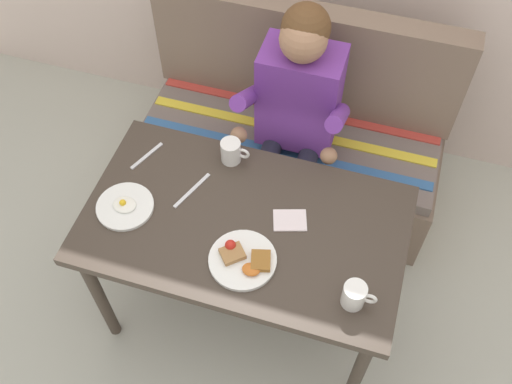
{
  "coord_description": "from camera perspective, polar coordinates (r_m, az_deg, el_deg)",
  "views": [
    {
      "loc": [
        0.38,
        -1.11,
        2.55
      ],
      "look_at": [
        0.0,
        0.15,
        0.72
      ],
      "focal_mm": 40.91,
      "sensor_mm": 36.0,
      "label": 1
    }
  ],
  "objects": [
    {
      "name": "plate_eggs",
      "position": [
        2.24,
        -12.69,
        -1.36
      ],
      "size": [
        0.22,
        0.22,
        0.04
      ],
      "color": "white",
      "rests_on": "table"
    },
    {
      "name": "knife",
      "position": [
        2.25,
        -6.28,
        0.16
      ],
      "size": [
        0.09,
        0.19,
        0.0
      ],
      "primitive_type": "cube",
      "rotation": [
        0.0,
        0.0,
        -0.37
      ],
      "color": "silver",
      "rests_on": "table"
    },
    {
      "name": "fork",
      "position": [
        2.38,
        -10.63,
        3.5
      ],
      "size": [
        0.08,
        0.16,
        0.0
      ],
      "primitive_type": "cube",
      "rotation": [
        0.0,
        0.0,
        -0.4
      ],
      "color": "silver",
      "rests_on": "table"
    },
    {
      "name": "coffee_mug_second",
      "position": [
        2.3,
        -2.43,
        4.02
      ],
      "size": [
        0.12,
        0.08,
        0.1
      ],
      "color": "white",
      "rests_on": "table"
    },
    {
      "name": "couch",
      "position": [
        2.92,
        3.54,
        4.89
      ],
      "size": [
        1.44,
        0.56,
        1.0
      ],
      "color": "#776151",
      "rests_on": "ground"
    },
    {
      "name": "person",
      "position": [
        2.5,
        3.85,
        7.91
      ],
      "size": [
        0.45,
        0.61,
        1.21
      ],
      "color": "#6C3292",
      "rests_on": "ground"
    },
    {
      "name": "plate_breakfast",
      "position": [
        2.06,
        -1.27,
        -6.59
      ],
      "size": [
        0.24,
        0.24,
        0.05
      ],
      "color": "white",
      "rests_on": "table"
    },
    {
      "name": "ground_plane",
      "position": [
        2.8,
        -0.91,
        -11.04
      ],
      "size": [
        8.0,
        8.0,
        0.0
      ],
      "primitive_type": "plane",
      "color": "#B4B4A5"
    },
    {
      "name": "coffee_mug",
      "position": [
        1.98,
        9.63,
        -9.9
      ],
      "size": [
        0.12,
        0.08,
        0.1
      ],
      "color": "white",
      "rests_on": "table"
    },
    {
      "name": "table",
      "position": [
        2.23,
        -1.13,
        -4.08
      ],
      "size": [
        1.2,
        0.7,
        0.73
      ],
      "color": "#3C3128",
      "rests_on": "ground"
    },
    {
      "name": "napkin",
      "position": [
        2.16,
        3.33,
        -2.78
      ],
      "size": [
        0.15,
        0.13,
        0.01
      ],
      "primitive_type": "cube",
      "rotation": [
        0.0,
        0.0,
        0.3
      ],
      "color": "silver",
      "rests_on": "table"
    }
  ]
}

